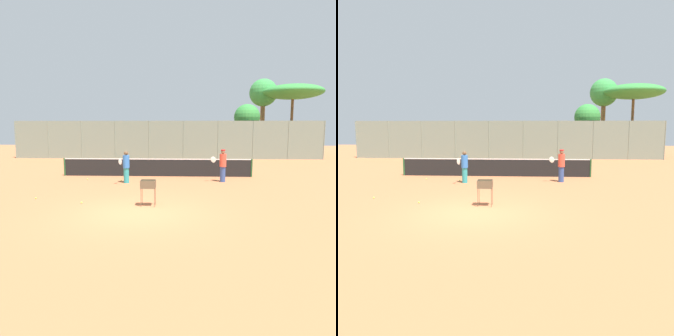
# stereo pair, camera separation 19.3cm
# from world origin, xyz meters

# --- Properties ---
(ground_plane) EXTENTS (80.00, 80.00, 0.00)m
(ground_plane) POSITION_xyz_m (0.00, 0.00, 0.00)
(ground_plane) COLOR #B7663D
(tennis_net) EXTENTS (11.36, 0.10, 1.07)m
(tennis_net) POSITION_xyz_m (0.00, 8.37, 0.56)
(tennis_net) COLOR #26592D
(tennis_net) RESTS_ON ground_plane
(back_fence) EXTENTS (28.33, 0.08, 3.47)m
(back_fence) POSITION_xyz_m (0.00, 18.89, 1.73)
(back_fence) COLOR gray
(back_fence) RESTS_ON ground_plane
(tree_0) EXTENTS (2.44, 2.44, 5.06)m
(tree_0) POSITION_xyz_m (7.58, 20.73, 3.76)
(tree_0) COLOR brown
(tree_0) RESTS_ON ground_plane
(tree_1) EXTENTS (5.77, 5.77, 7.04)m
(tree_1) POSITION_xyz_m (12.23, 22.17, 6.29)
(tree_1) COLOR brown
(tree_1) RESTS_ON ground_plane
(tree_2) EXTENTS (2.81, 2.81, 7.80)m
(tree_2) POSITION_xyz_m (9.73, 23.71, 6.22)
(tree_2) COLOR brown
(tree_2) RESTS_ON ground_plane
(player_white_outfit) EXTENTS (0.49, 0.85, 1.69)m
(player_white_outfit) POSITION_xyz_m (-1.43, 5.98, 0.87)
(player_white_outfit) COLOR teal
(player_white_outfit) RESTS_ON ground_plane
(player_red_cap) EXTENTS (0.91, 0.36, 1.75)m
(player_red_cap) POSITION_xyz_m (3.71, 6.60, 0.91)
(player_red_cap) COLOR #334C8C
(player_red_cap) RESTS_ON ground_plane
(ball_cart) EXTENTS (0.56, 0.41, 0.99)m
(ball_cart) POSITION_xyz_m (0.28, 1.03, 0.76)
(ball_cart) COLOR brown
(ball_cart) RESTS_ON ground_plane
(tennis_ball_0) EXTENTS (0.07, 0.07, 0.07)m
(tennis_ball_0) POSITION_xyz_m (-1.81, 6.52, 0.03)
(tennis_ball_0) COLOR #D1E54C
(tennis_ball_0) RESTS_ON ground_plane
(tennis_ball_1) EXTENTS (0.07, 0.07, 0.07)m
(tennis_ball_1) POSITION_xyz_m (-4.52, 2.01, 0.03)
(tennis_ball_1) COLOR #D1E54C
(tennis_ball_1) RESTS_ON ground_plane
(tennis_ball_2) EXTENTS (0.07, 0.07, 0.07)m
(tennis_ball_2) POSITION_xyz_m (-2.37, 1.32, 0.03)
(tennis_ball_2) COLOR #D1E54C
(tennis_ball_2) RESTS_ON ground_plane
(tennis_ball_3) EXTENTS (0.07, 0.07, 0.07)m
(tennis_ball_3) POSITION_xyz_m (-3.81, 6.95, 0.03)
(tennis_ball_3) COLOR #D1E54C
(tennis_ball_3) RESTS_ON ground_plane
(parked_car) EXTENTS (4.20, 1.70, 1.60)m
(parked_car) POSITION_xyz_m (-2.11, 21.32, 0.66)
(parked_car) COLOR #232328
(parked_car) RESTS_ON ground_plane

